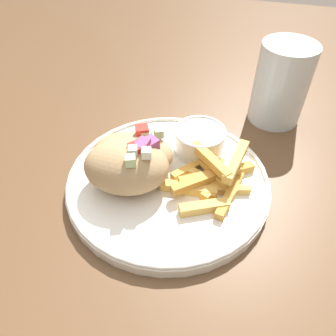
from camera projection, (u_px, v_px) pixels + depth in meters
name	position (u px, v px, depth m)	size (l,w,h in m)	color
table	(177.00, 201.00, 0.51)	(1.55, 1.55, 0.77)	brown
plate	(168.00, 181.00, 0.44)	(0.27, 0.27, 0.02)	white
pita_sandwich_near	(127.00, 166.00, 0.41)	(0.12, 0.10, 0.07)	tan
pita_sandwich_far	(134.00, 153.00, 0.44)	(0.12, 0.08, 0.06)	tan
fries_pile	(213.00, 178.00, 0.43)	(0.12, 0.14, 0.04)	gold
sauce_ramekin	(200.00, 139.00, 0.47)	(0.07, 0.07, 0.04)	white
water_glass	(280.00, 87.00, 0.52)	(0.09, 0.09, 0.13)	silver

